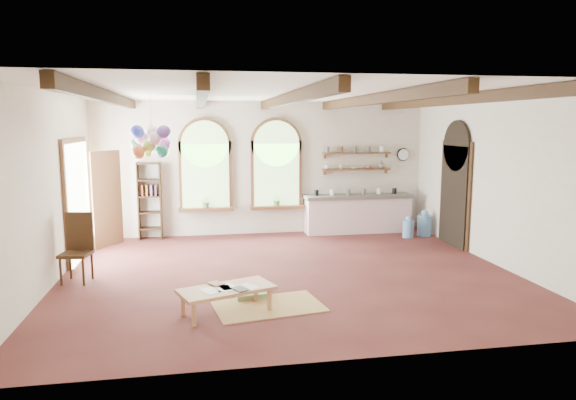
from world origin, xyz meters
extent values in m
plane|color=#5C2A26|center=(0.00, 0.00, 0.00)|extent=(8.00, 8.00, 0.00)
cube|color=brown|center=(-1.40, 3.44, 1.45)|extent=(1.24, 0.08, 1.64)
cylinder|color=brown|center=(-1.40, 3.44, 2.20)|extent=(1.24, 0.08, 1.24)
cube|color=#89BD71|center=(-1.40, 3.40, 1.45)|extent=(1.10, 0.04, 1.50)
cube|color=brown|center=(-1.40, 3.35, 0.66)|extent=(1.30, 0.28, 0.08)
cube|color=brown|center=(0.30, 3.44, 1.45)|extent=(1.24, 0.08, 1.64)
cylinder|color=brown|center=(0.30, 3.44, 2.20)|extent=(1.24, 0.08, 1.24)
cube|color=#89BD71|center=(0.30, 3.40, 1.45)|extent=(1.10, 0.04, 1.50)
cube|color=brown|center=(0.30, 3.35, 0.66)|extent=(1.30, 0.28, 0.08)
cube|color=brown|center=(-3.95, 1.80, 1.15)|extent=(0.10, 1.90, 2.50)
cube|color=black|center=(3.95, 1.50, 1.10)|extent=(0.10, 1.30, 2.40)
cube|color=#FCD6D9|center=(2.30, 3.20, 0.43)|extent=(2.60, 0.55, 0.86)
cube|color=slate|center=(2.30, 3.20, 0.90)|extent=(2.68, 0.62, 0.08)
cube|color=brown|center=(2.30, 3.38, 1.55)|extent=(1.70, 0.24, 0.04)
cube|color=brown|center=(2.30, 3.38, 1.95)|extent=(1.70, 0.24, 0.04)
cylinder|color=black|center=(3.55, 3.45, 1.90)|extent=(0.32, 0.04, 0.32)
cube|color=#352511|center=(-2.95, 3.32, 0.90)|extent=(0.03, 0.32, 1.80)
cube|color=#352511|center=(-2.45, 3.32, 0.90)|extent=(0.03, 0.32, 1.80)
cube|color=tan|center=(-1.22, -1.80, 0.35)|extent=(1.45, 1.03, 0.05)
cube|color=tan|center=(-1.68, -2.20, 0.17)|extent=(0.06, 0.06, 0.33)
cube|color=tan|center=(-0.61, -1.80, 0.17)|extent=(0.06, 0.06, 0.33)
cube|color=tan|center=(-1.83, -1.79, 0.17)|extent=(0.06, 0.06, 0.33)
cube|color=tan|center=(-0.76, -1.40, 0.17)|extent=(0.06, 0.06, 0.33)
cube|color=#352511|center=(-3.65, 0.11, 0.49)|extent=(0.54, 0.54, 0.06)
cube|color=#352511|center=(-3.61, 0.32, 0.83)|extent=(0.47, 0.13, 0.69)
cube|color=tan|center=(-0.60, -1.64, 0.01)|extent=(1.69, 1.20, 0.02)
cube|color=#7E9F6D|center=(-0.80, -1.09, 0.05)|extent=(0.59, 0.59, 0.09)
cylinder|color=#6197D0|center=(3.75, 2.50, 0.25)|extent=(0.33, 0.33, 0.50)
sphere|color=#6197D0|center=(3.75, 2.50, 0.56)|extent=(0.18, 0.18, 0.18)
cylinder|color=#6197D0|center=(3.30, 2.41, 0.20)|extent=(0.27, 0.27, 0.40)
sphere|color=#6197D0|center=(3.30, 2.41, 0.45)|extent=(0.14, 0.14, 0.14)
cylinder|color=silver|center=(-2.40, 0.96, 2.78)|extent=(0.01, 0.01, 0.85)
sphere|color=#208D6F|center=(-2.22, 0.99, 2.17)|extent=(0.24, 0.24, 0.24)
sphere|color=#FF54FB|center=(-2.19, 1.11, 2.29)|extent=(0.24, 0.24, 0.24)
sphere|color=#DE602E|center=(-2.25, 1.27, 2.41)|extent=(0.24, 0.24, 0.24)
sphere|color=silver|center=(-2.41, 1.14, 2.53)|extent=(0.24, 0.24, 0.24)
sphere|color=#CAE824|center=(-2.53, 1.19, 2.17)|extent=(0.24, 0.24, 0.24)
sphere|color=#4CB252|center=(-2.69, 1.14, 2.29)|extent=(0.24, 0.24, 0.24)
sphere|color=#C066D9|center=(-2.58, 0.97, 2.41)|extent=(0.24, 0.24, 0.24)
sphere|color=blue|center=(-2.64, 0.85, 2.53)|extent=(0.24, 0.24, 0.24)
sphere|color=orange|center=(-2.62, 0.69, 2.17)|extent=(0.24, 0.24, 0.24)
sphere|color=#BAD84C|center=(-2.44, 0.78, 2.29)|extent=(0.24, 0.24, 0.24)
sphere|color=#ECAECD|center=(-2.33, 0.70, 2.41)|extent=(0.24, 0.24, 0.24)
sphere|color=#6344A0|center=(-2.16, 0.71, 2.53)|extent=(0.24, 0.24, 0.24)
sphere|color=#208D6F|center=(-2.23, 0.90, 2.17)|extent=(0.24, 0.24, 0.24)
imported|color=olive|center=(-1.43, -1.66, 0.39)|extent=(0.27, 0.30, 0.02)
cube|color=black|center=(-1.04, -1.90, 0.38)|extent=(0.27, 0.30, 0.01)
imported|color=#598C4C|center=(-1.40, 3.32, 0.85)|extent=(0.27, 0.23, 0.30)
imported|color=#598C4C|center=(0.30, 3.32, 0.85)|extent=(0.27, 0.23, 0.30)
imported|color=white|center=(1.55, 3.38, 1.62)|extent=(0.12, 0.10, 0.10)
imported|color=beige|center=(1.90, 3.38, 1.62)|extent=(0.10, 0.10, 0.09)
imported|color=beige|center=(2.25, 3.38, 1.60)|extent=(0.22, 0.22, 0.05)
imported|color=#8C664C|center=(2.60, 3.38, 1.60)|extent=(0.20, 0.20, 0.06)
imported|color=slate|center=(2.95, 3.38, 1.67)|extent=(0.18, 0.18, 0.19)
camera|label=1|loc=(-1.58, -8.83, 2.68)|focal=32.00mm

